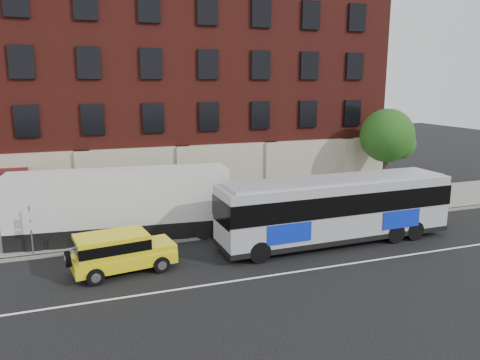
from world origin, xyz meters
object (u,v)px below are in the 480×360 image
object	(u,v)px
sign_pole	(31,228)
city_bus	(336,207)
yellow_suv	(119,250)
street_tree	(388,138)
shipping_container	(121,206)

from	to	relation	value
sign_pole	city_bus	xyz separation A→B (m)	(14.44, -2.89, 0.41)
city_bus	yellow_suv	world-z (taller)	city_bus
street_tree	sign_pole	bearing A→B (deg)	-171.39
city_bus	yellow_suv	bearing A→B (deg)	-178.81
shipping_container	city_bus	bearing A→B (deg)	-21.89
yellow_suv	sign_pole	bearing A→B (deg)	139.65
sign_pole	yellow_suv	distance (m)	4.82
city_bus	yellow_suv	distance (m)	10.82
sign_pole	city_bus	size ratio (longest dim) A/B	0.20
street_tree	yellow_suv	xyz separation A→B (m)	(-18.38, -6.45, -3.41)
shipping_container	yellow_suv	bearing A→B (deg)	-97.31
street_tree	shipping_container	size ratio (longest dim) A/B	0.56
street_tree	city_bus	bearing A→B (deg)	-140.69
city_bus	shipping_container	bearing A→B (deg)	158.11
sign_pole	shipping_container	world-z (taller)	shipping_container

